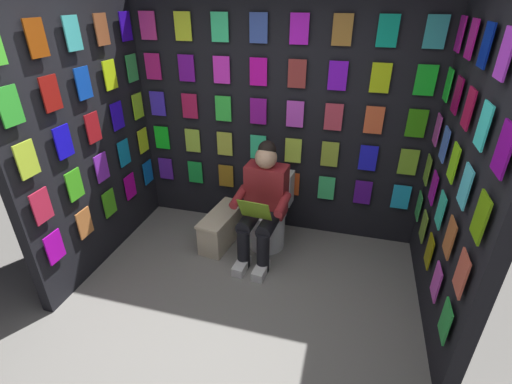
{
  "coord_description": "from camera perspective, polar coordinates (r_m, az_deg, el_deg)",
  "views": [
    {
      "loc": [
        -0.75,
        1.74,
        2.38
      ],
      "look_at": [
        -0.0,
        -1.01,
        0.85
      ],
      "focal_mm": 25.91,
      "sensor_mm": 36.0,
      "label": 1
    }
  ],
  "objects": [
    {
      "name": "person_reading",
      "position": [
        3.57,
        1.0,
        -1.68
      ],
      "size": [
        0.55,
        0.71,
        1.19
      ],
      "rotation": [
        0.0,
        0.0,
        -0.09
      ],
      "color": "maroon",
      "rests_on": "ground"
    },
    {
      "name": "display_wall_left",
      "position": [
        3.01,
        29.21,
        1.75
      ],
      "size": [
        0.14,
        1.84,
        2.43
      ],
      "color": "black",
      "rests_on": "ground"
    },
    {
      "name": "ground_plane",
      "position": [
        3.05,
        -5.55,
        -23.42
      ],
      "size": [
        30.0,
        30.0,
        0.0
      ],
      "primitive_type": "plane",
      "color": "gray"
    },
    {
      "name": "toilet",
      "position": [
        3.9,
        2.03,
        -3.6
      ],
      "size": [
        0.42,
        0.57,
        0.77
      ],
      "rotation": [
        0.0,
        0.0,
        -0.09
      ],
      "color": "white",
      "rests_on": "ground"
    },
    {
      "name": "comic_longbox_near",
      "position": [
        3.98,
        -5.26,
        -5.44
      ],
      "size": [
        0.34,
        0.69,
        0.36
      ],
      "rotation": [
        0.0,
        0.0,
        -0.14
      ],
      "color": "beige",
      "rests_on": "ground"
    },
    {
      "name": "display_wall_back",
      "position": [
        3.88,
        3.39,
        10.78
      ],
      "size": [
        3.11,
        0.14,
        2.43
      ],
      "color": "black",
      "rests_on": "ground"
    },
    {
      "name": "display_wall_right",
      "position": [
        3.71,
        -24.52,
        7.4
      ],
      "size": [
        0.14,
        1.84,
        2.43
      ],
      "color": "black",
      "rests_on": "ground"
    }
  ]
}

